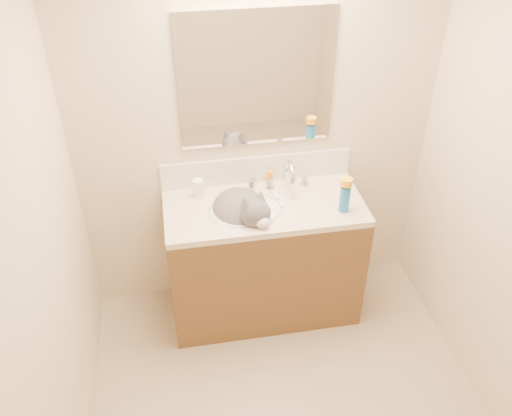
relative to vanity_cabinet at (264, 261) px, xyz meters
name	(u,v)px	position (x,y,z in m)	size (l,w,h in m)	color
room_shell	(313,218)	(0.00, -0.97, 1.08)	(2.24, 2.54, 2.52)	beige
vanity_cabinet	(264,261)	(0.00, 0.00, 0.00)	(1.20, 0.55, 0.82)	brown
counter_slab	(264,208)	(0.00, 0.00, 0.43)	(1.20, 0.55, 0.04)	beige
basin	(246,219)	(-0.12, -0.03, 0.38)	(0.45, 0.36, 0.14)	silver
faucet	(289,178)	(0.18, 0.14, 0.54)	(0.28, 0.20, 0.21)	silver
cat	(243,212)	(-0.14, -0.03, 0.43)	(0.48, 0.51, 0.35)	#4C4A4C
backsplash	(257,169)	(0.00, 0.26, 0.54)	(1.20, 0.02, 0.18)	silver
mirror	(257,80)	(0.00, 0.26, 1.13)	(0.90, 0.02, 0.80)	white
pill_bottle	(198,188)	(-0.38, 0.16, 0.51)	(0.06, 0.06, 0.12)	white
pill_label	(198,190)	(-0.38, 0.16, 0.49)	(0.06, 0.06, 0.04)	orange
silver_jar	(253,184)	(-0.04, 0.19, 0.48)	(0.05, 0.05, 0.06)	#B7B7BC
amber_bottle	(270,178)	(0.07, 0.21, 0.50)	(0.04, 0.04, 0.10)	orange
toothbrush	(278,200)	(0.09, 0.03, 0.46)	(0.02, 0.16, 0.01)	white
toothbrush_head	(278,200)	(0.09, 0.03, 0.46)	(0.01, 0.03, 0.01)	#5FA9CB
spray_can	(345,199)	(0.45, -0.14, 0.53)	(0.06, 0.06, 0.17)	blue
spray_cap	(347,182)	(0.45, -0.14, 0.65)	(0.07, 0.07, 0.04)	#FFAE1A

